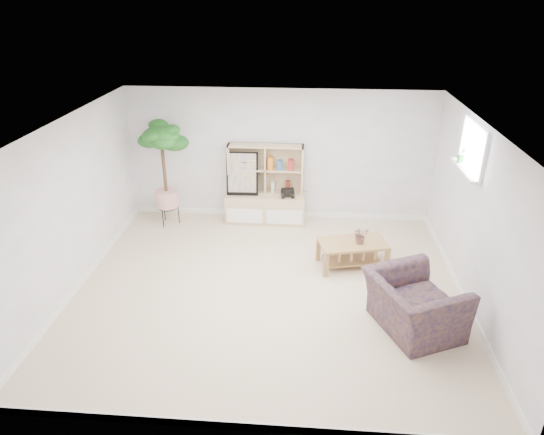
# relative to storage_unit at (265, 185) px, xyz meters

# --- Properties ---
(floor) EXTENTS (5.50, 5.00, 0.01)m
(floor) POSITION_rel_storage_unit_xyz_m (0.24, -2.24, -0.72)
(floor) COLOR beige
(floor) RESTS_ON ground
(ceiling) EXTENTS (5.50, 5.00, 0.01)m
(ceiling) POSITION_rel_storage_unit_xyz_m (0.24, -2.24, 1.68)
(ceiling) COLOR silver
(ceiling) RESTS_ON walls
(walls) EXTENTS (5.51, 5.01, 2.40)m
(walls) POSITION_rel_storage_unit_xyz_m (0.24, -2.24, 0.48)
(walls) COLOR white
(walls) RESTS_ON floor
(baseboard) EXTENTS (5.50, 5.00, 0.10)m
(baseboard) POSITION_rel_storage_unit_xyz_m (0.24, -2.24, -0.67)
(baseboard) COLOR white
(baseboard) RESTS_ON floor
(window) EXTENTS (0.10, 0.98, 0.68)m
(window) POSITION_rel_storage_unit_xyz_m (2.97, -1.64, 1.28)
(window) COLOR silver
(window) RESTS_ON walls
(window_sill) EXTENTS (0.14, 1.00, 0.04)m
(window_sill) POSITION_rel_storage_unit_xyz_m (2.91, -1.64, 0.96)
(window_sill) COLOR white
(window_sill) RESTS_ON walls
(storage_unit) EXTENTS (1.44, 0.49, 1.44)m
(storage_unit) POSITION_rel_storage_unit_xyz_m (0.00, 0.00, 0.00)
(storage_unit) COLOR #CFB28B
(storage_unit) RESTS_ON floor
(poster) EXTENTS (0.57, 0.15, 0.79)m
(poster) POSITION_rel_storage_unit_xyz_m (-0.41, -0.03, 0.21)
(poster) COLOR yellow
(poster) RESTS_ON storage_unit
(toy_truck) EXTENTS (0.35, 0.26, 0.17)m
(toy_truck) POSITION_rel_storage_unit_xyz_m (0.41, -0.09, -0.09)
(toy_truck) COLOR black
(toy_truck) RESTS_ON storage_unit
(coffee_table) EXTENTS (1.12, 0.77, 0.42)m
(coffee_table) POSITION_rel_storage_unit_xyz_m (1.49, -1.49, -0.51)
(coffee_table) COLOR #9C6738
(coffee_table) RESTS_ON floor
(table_plant) EXTENTS (0.29, 0.27, 0.26)m
(table_plant) POSITION_rel_storage_unit_xyz_m (1.59, -1.50, -0.17)
(table_plant) COLOR #20661D
(table_plant) RESTS_ON coffee_table
(floor_tree) EXTENTS (0.82, 0.82, 1.90)m
(floor_tree) POSITION_rel_storage_unit_xyz_m (-1.76, -0.24, 0.23)
(floor_tree) COLOR #134014
(floor_tree) RESTS_ON floor
(armchair) EXTENTS (1.33, 1.41, 0.82)m
(armchair) POSITION_rel_storage_unit_xyz_m (2.14, -2.98, -0.31)
(armchair) COLOR #101139
(armchair) RESTS_ON floor
(sill_plant) EXTENTS (0.14, 0.12, 0.23)m
(sill_plant) POSITION_rel_storage_unit_xyz_m (2.91, -1.37, 1.10)
(sill_plant) COLOR #134014
(sill_plant) RESTS_ON window_sill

